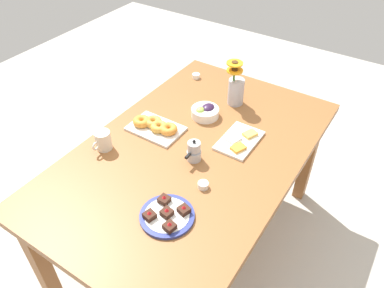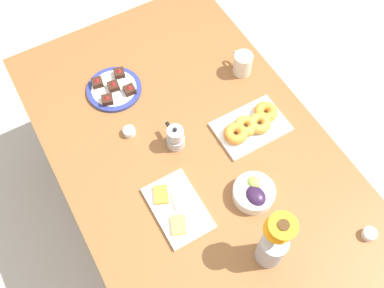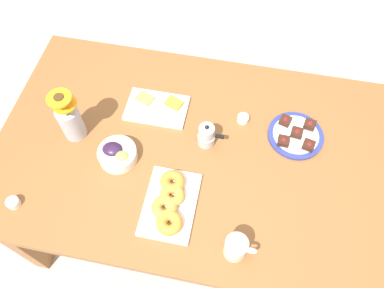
{
  "view_description": "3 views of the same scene",
  "coord_description": "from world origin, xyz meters",
  "px_view_note": "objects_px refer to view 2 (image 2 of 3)",
  "views": [
    {
      "loc": [
        1.17,
        0.76,
        1.97
      ],
      "look_at": [
        0.0,
        0.0,
        0.78
      ],
      "focal_mm": 35.0,
      "sensor_mm": 36.0,
      "label": 1
    },
    {
      "loc": [
        -0.69,
        0.39,
        2.19
      ],
      "look_at": [
        0.0,
        0.0,
        0.78
      ],
      "focal_mm": 40.0,
      "sensor_mm": 36.0,
      "label": 2
    },
    {
      "loc": [
        0.15,
        -0.74,
        2.05
      ],
      "look_at": [
        0.0,
        0.0,
        0.78
      ],
      "focal_mm": 35.0,
      "sensor_mm": 36.0,
      "label": 3
    }
  ],
  "objects_px": {
    "grape_bowl": "(254,193)",
    "jam_cup_honey": "(370,234)",
    "croissant_platter": "(251,125)",
    "moka_pot": "(175,138)",
    "jam_cup_berry": "(129,132)",
    "flower_vase": "(272,247)",
    "coffee_mug": "(242,63)",
    "cheese_platter": "(177,208)",
    "dessert_plate": "(114,89)",
    "dining_table": "(192,159)"
  },
  "relations": [
    {
      "from": "dining_table",
      "to": "grape_bowl",
      "type": "height_order",
      "value": "grape_bowl"
    },
    {
      "from": "croissant_platter",
      "to": "flower_vase",
      "type": "distance_m",
      "value": 0.51
    },
    {
      "from": "jam_cup_honey",
      "to": "jam_cup_berry",
      "type": "bearing_deg",
      "value": 34.57
    },
    {
      "from": "coffee_mug",
      "to": "croissant_platter",
      "type": "relative_size",
      "value": 0.41
    },
    {
      "from": "dining_table",
      "to": "grape_bowl",
      "type": "bearing_deg",
      "value": -161.15
    },
    {
      "from": "dining_table",
      "to": "coffee_mug",
      "type": "bearing_deg",
      "value": -58.86
    },
    {
      "from": "croissant_platter",
      "to": "moka_pot",
      "type": "bearing_deg",
      "value": 74.31
    },
    {
      "from": "jam_cup_berry",
      "to": "flower_vase",
      "type": "bearing_deg",
      "value": -163.41
    },
    {
      "from": "cheese_platter",
      "to": "moka_pot",
      "type": "xyz_separation_m",
      "value": [
        0.24,
        -0.12,
        0.04
      ]
    },
    {
      "from": "dining_table",
      "to": "jam_cup_berry",
      "type": "bearing_deg",
      "value": 44.29
    },
    {
      "from": "croissant_platter",
      "to": "dessert_plate",
      "type": "relative_size",
      "value": 1.23
    },
    {
      "from": "cheese_platter",
      "to": "flower_vase",
      "type": "bearing_deg",
      "value": -147.71
    },
    {
      "from": "jam_cup_berry",
      "to": "flower_vase",
      "type": "relative_size",
      "value": 0.18
    },
    {
      "from": "grape_bowl",
      "to": "croissant_platter",
      "type": "height_order",
      "value": "grape_bowl"
    },
    {
      "from": "croissant_platter",
      "to": "dessert_plate",
      "type": "bearing_deg",
      "value": 41.92
    },
    {
      "from": "grape_bowl",
      "to": "jam_cup_berry",
      "type": "distance_m",
      "value": 0.54
    },
    {
      "from": "croissant_platter",
      "to": "jam_cup_berry",
      "type": "bearing_deg",
      "value": 63.33
    },
    {
      "from": "jam_cup_honey",
      "to": "flower_vase",
      "type": "relative_size",
      "value": 0.18
    },
    {
      "from": "jam_cup_honey",
      "to": "moka_pot",
      "type": "bearing_deg",
      "value": 31.91
    },
    {
      "from": "grape_bowl",
      "to": "jam_cup_honey",
      "type": "bearing_deg",
      "value": -140.31
    },
    {
      "from": "coffee_mug",
      "to": "dessert_plate",
      "type": "height_order",
      "value": "coffee_mug"
    },
    {
      "from": "dessert_plate",
      "to": "flower_vase",
      "type": "height_order",
      "value": "flower_vase"
    },
    {
      "from": "flower_vase",
      "to": "moka_pot",
      "type": "relative_size",
      "value": 2.24
    },
    {
      "from": "grape_bowl",
      "to": "moka_pot",
      "type": "xyz_separation_m",
      "value": [
        0.33,
        0.14,
        0.02
      ]
    },
    {
      "from": "dining_table",
      "to": "cheese_platter",
      "type": "height_order",
      "value": "cheese_platter"
    },
    {
      "from": "jam_cup_honey",
      "to": "moka_pot",
      "type": "distance_m",
      "value": 0.77
    },
    {
      "from": "dining_table",
      "to": "cheese_platter",
      "type": "xyz_separation_m",
      "value": [
        -0.19,
        0.17,
        0.1
      ]
    },
    {
      "from": "jam_cup_honey",
      "to": "dessert_plate",
      "type": "bearing_deg",
      "value": 26.61
    },
    {
      "from": "dining_table",
      "to": "flower_vase",
      "type": "bearing_deg",
      "value": -177.63
    },
    {
      "from": "dining_table",
      "to": "croissant_platter",
      "type": "relative_size",
      "value": 5.71
    },
    {
      "from": "grape_bowl",
      "to": "moka_pot",
      "type": "relative_size",
      "value": 1.28
    },
    {
      "from": "grape_bowl",
      "to": "jam_cup_honey",
      "type": "distance_m",
      "value": 0.42
    },
    {
      "from": "jam_cup_honey",
      "to": "dessert_plate",
      "type": "relative_size",
      "value": 0.21
    },
    {
      "from": "dining_table",
      "to": "dessert_plate",
      "type": "distance_m",
      "value": 0.44
    },
    {
      "from": "dessert_plate",
      "to": "moka_pot",
      "type": "xyz_separation_m",
      "value": [
        -0.36,
        -0.1,
        0.04
      ]
    },
    {
      "from": "grape_bowl",
      "to": "jam_cup_berry",
      "type": "height_order",
      "value": "grape_bowl"
    },
    {
      "from": "dining_table",
      "to": "grape_bowl",
      "type": "relative_size",
      "value": 10.51
    },
    {
      "from": "croissant_platter",
      "to": "jam_cup_berry",
      "type": "relative_size",
      "value": 5.83
    },
    {
      "from": "cheese_platter",
      "to": "flower_vase",
      "type": "distance_m",
      "value": 0.36
    },
    {
      "from": "flower_vase",
      "to": "jam_cup_honey",
      "type": "bearing_deg",
      "value": -109.02
    },
    {
      "from": "coffee_mug",
      "to": "jam_cup_berry",
      "type": "distance_m",
      "value": 0.56
    },
    {
      "from": "dining_table",
      "to": "cheese_platter",
      "type": "relative_size",
      "value": 6.15
    },
    {
      "from": "coffee_mug",
      "to": "grape_bowl",
      "type": "distance_m",
      "value": 0.58
    },
    {
      "from": "dining_table",
      "to": "coffee_mug",
      "type": "relative_size",
      "value": 14.09
    },
    {
      "from": "grape_bowl",
      "to": "jam_cup_berry",
      "type": "relative_size",
      "value": 3.17
    },
    {
      "from": "jam_cup_berry",
      "to": "moka_pot",
      "type": "xyz_separation_m",
      "value": [
        -0.13,
        -0.13,
        0.03
      ]
    },
    {
      "from": "dining_table",
      "to": "jam_cup_honey",
      "type": "bearing_deg",
      "value": -148.96
    },
    {
      "from": "coffee_mug",
      "to": "flower_vase",
      "type": "xyz_separation_m",
      "value": [
        -0.71,
        0.35,
        0.04
      ]
    },
    {
      "from": "coffee_mug",
      "to": "jam_cup_berry",
      "type": "height_order",
      "value": "coffee_mug"
    },
    {
      "from": "coffee_mug",
      "to": "cheese_platter",
      "type": "relative_size",
      "value": 0.44
    }
  ]
}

